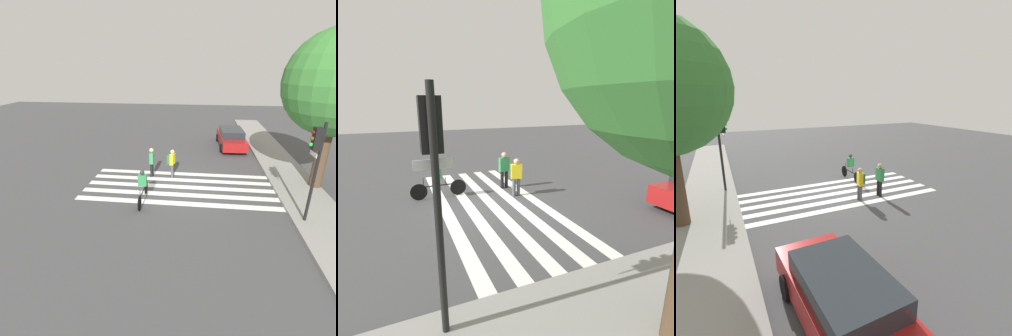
{
  "view_description": "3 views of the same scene",
  "coord_description": "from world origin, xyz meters",
  "views": [
    {
      "loc": [
        12.75,
        0.91,
        6.26
      ],
      "look_at": [
        -0.37,
        -0.64,
        0.92
      ],
      "focal_mm": 28.0,
      "sensor_mm": 36.0,
      "label": 1
    },
    {
      "loc": [
        3.28,
        9.31,
        3.96
      ],
      "look_at": [
        -0.92,
        -0.67,
        1.25
      ],
      "focal_mm": 28.0,
      "sensor_mm": 36.0,
      "label": 2
    },
    {
      "loc": [
        -12.01,
        5.58,
        5.0
      ],
      "look_at": [
        0.55,
        -0.55,
        1.19
      ],
      "focal_mm": 28.0,
      "sensor_mm": 36.0,
      "label": 3
    }
  ],
  "objects": [
    {
      "name": "traffic_light",
      "position": [
        2.79,
        5.36,
        2.99
      ],
      "size": [
        0.6,
        0.5,
        4.26
      ],
      "color": "black",
      "rests_on": "ground_plane"
    },
    {
      "name": "sidewalk_curb",
      "position": [
        0.0,
        6.25,
        0.07
      ],
      "size": [
        36.0,
        2.5,
        0.14
      ],
      "color": "gray",
      "rests_on": "ground_plane"
    },
    {
      "name": "pedestrian_adult_blue_shirt",
      "position": [
        -1.27,
        -1.7,
        0.98
      ],
      "size": [
        0.49,
        0.26,
        1.73
      ],
      "rotation": [
        0.0,
        0.0,
        3.19
      ],
      "color": "black",
      "rests_on": "ground_plane"
    },
    {
      "name": "cyclist_far_lane",
      "position": [
        1.8,
        -1.59,
        0.87
      ],
      "size": [
        2.35,
        0.4,
        1.64
      ],
      "rotation": [
        0.0,
        0.0,
        0.01
      ],
      "color": "black",
      "rests_on": "ground_plane"
    },
    {
      "name": "car_parked_dark_suv",
      "position": [
        -7.77,
        3.5,
        0.75
      ],
      "size": [
        4.86,
        2.09,
        1.44
      ],
      "rotation": [
        0.0,
        0.0,
        0.04
      ],
      "color": "maroon",
      "rests_on": "ground_plane"
    },
    {
      "name": "crosswalk_stripes",
      "position": [
        -0.0,
        0.0,
        0.0
      ],
      "size": [
        4.02,
        10.0,
        0.01
      ],
      "color": "white",
      "rests_on": "ground_plane"
    },
    {
      "name": "ground_plane",
      "position": [
        0.0,
        0.0,
        0.0
      ],
      "size": [
        60.0,
        60.0,
        0.0
      ],
      "primitive_type": "plane",
      "color": "#444447"
    },
    {
      "name": "pedestrian_adult_tall_backpack",
      "position": [
        -1.33,
        -0.54,
        0.97
      ],
      "size": [
        0.49,
        0.45,
        1.66
      ],
      "rotation": [
        0.0,
        0.0,
        -0.22
      ],
      "color": "#4C4C51",
      "rests_on": "ground_plane"
    }
  ]
}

